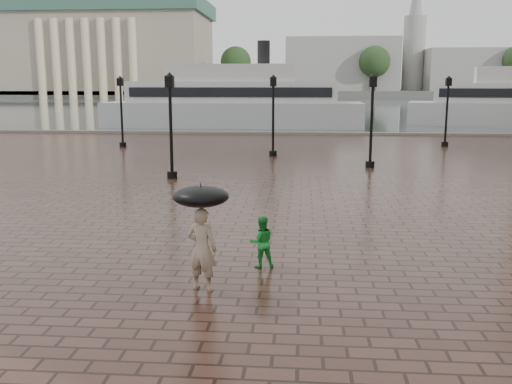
% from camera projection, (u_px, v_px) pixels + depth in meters
% --- Properties ---
extents(ground, '(300.00, 300.00, 0.00)m').
position_uv_depth(ground, '(315.00, 245.00, 14.65)').
color(ground, '#3A231A').
rests_on(ground, ground).
extents(harbour_water, '(240.00, 240.00, 0.00)m').
position_uv_depth(harbour_water, '(304.00, 105.00, 104.71)').
color(harbour_water, '#414A4F').
rests_on(harbour_water, ground).
extents(quay_edge, '(80.00, 0.60, 0.30)m').
position_uv_depth(quay_edge, '(307.00, 134.00, 45.98)').
color(quay_edge, slate).
rests_on(quay_edge, ground).
extents(far_shore, '(300.00, 60.00, 2.00)m').
position_uv_depth(far_shore, '(304.00, 93.00, 171.08)').
color(far_shore, '#4C4C47').
rests_on(far_shore, ground).
extents(museum, '(57.00, 32.50, 26.00)m').
position_uv_depth(museum, '(106.00, 47.00, 157.94)').
color(museum, gray).
rests_on(museum, ground).
extents(distant_skyline, '(102.50, 22.00, 33.00)m').
position_uv_depth(distant_skyline, '(481.00, 63.00, 155.90)').
color(distant_skyline, gray).
rests_on(distant_skyline, ground).
extents(far_trees, '(188.00, 8.00, 13.50)m').
position_uv_depth(far_trees, '(305.00, 62.00, 147.96)').
color(far_trees, '#2D2119').
rests_on(far_trees, ground).
extents(street_lamps, '(21.44, 14.44, 4.40)m').
position_uv_depth(street_lamps, '(280.00, 115.00, 31.57)').
color(street_lamps, black).
rests_on(street_lamps, ground).
extents(adult_pedestrian, '(0.70, 0.55, 1.70)m').
position_uv_depth(adult_pedestrian, '(202.00, 249.00, 11.32)').
color(adult_pedestrian, tan).
rests_on(adult_pedestrian, ground).
extents(child_pedestrian, '(0.67, 0.58, 1.18)m').
position_uv_depth(child_pedestrian, '(262.00, 242.00, 12.78)').
color(child_pedestrian, '#1B9331').
rests_on(child_pedestrian, ground).
extents(ferry_near, '(24.12, 6.15, 7.88)m').
position_uv_depth(ferry_near, '(233.00, 102.00, 53.37)').
color(ferry_near, '#BBBBBB').
rests_on(ferry_near, ground).
extents(umbrella, '(1.10, 1.10, 1.14)m').
position_uv_depth(umbrella, '(201.00, 197.00, 11.12)').
color(umbrella, black).
rests_on(umbrella, ground).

